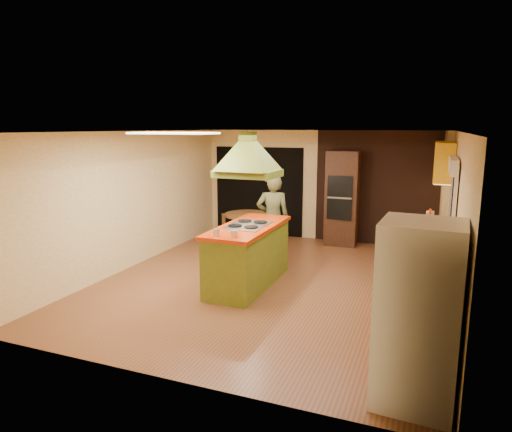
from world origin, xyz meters
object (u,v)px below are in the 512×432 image
at_px(man, 273,219).
at_px(wall_oven, 342,198).
at_px(canister_large, 430,217).
at_px(kitchen_island, 248,255).
at_px(dining_table, 247,224).
at_px(refrigerator, 418,315).

distance_m(man, wall_oven, 2.10).
relative_size(wall_oven, canister_large, 10.63).
xyz_separation_m(kitchen_island, dining_table, (-0.94, 2.24, 0.01)).
bearing_deg(canister_large, man, -170.95).
height_order(dining_table, canister_large, canister_large).
xyz_separation_m(dining_table, canister_large, (3.67, -0.43, 0.50)).
xyz_separation_m(kitchen_island, refrigerator, (2.70, -2.47, 0.37)).
height_order(kitchen_island, refrigerator, refrigerator).
relative_size(refrigerator, dining_table, 1.78).
relative_size(kitchen_island, canister_large, 10.43).
xyz_separation_m(kitchen_island, man, (-0.05, 1.36, 0.34)).
relative_size(refrigerator, canister_large, 9.04).
distance_m(kitchen_island, wall_oven, 3.39).
distance_m(man, refrigerator, 4.71).
distance_m(dining_table, canister_large, 3.73).
bearing_deg(canister_large, dining_table, 173.32).
relative_size(man, wall_oven, 0.83).
bearing_deg(kitchen_island, refrigerator, -41.98).
bearing_deg(dining_table, refrigerator, -52.26).
distance_m(kitchen_island, canister_large, 3.32).
bearing_deg(canister_large, wall_oven, 142.26).
bearing_deg(refrigerator, man, 129.00).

